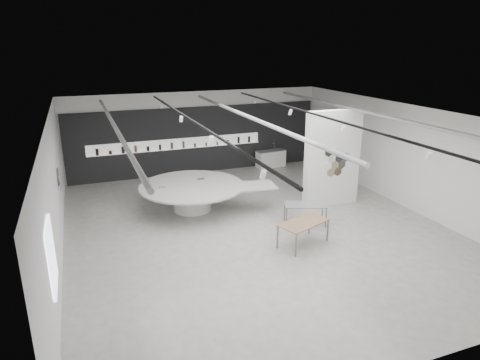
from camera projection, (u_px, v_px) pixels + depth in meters
name	position (u px, v px, depth m)	size (l,w,h in m)	color
room	(253.00, 168.00, 13.63)	(12.02, 14.02, 3.82)	#ADA9A3
back_wall_display	(196.00, 140.00, 19.96)	(11.80, 0.27, 3.10)	black
partition_column	(332.00, 159.00, 15.83)	(2.20, 0.38, 3.60)	white
display_island	(194.00, 194.00, 15.64)	(5.09, 4.30, 0.98)	white
sample_table_wood	(304.00, 224.00, 12.89)	(1.78, 1.34, 0.75)	#876146
sample_table_stone	(305.00, 206.00, 14.41)	(1.55, 1.14, 0.72)	gray
kitchen_counter	(271.00, 159.00, 21.17)	(1.54, 0.76, 1.17)	white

